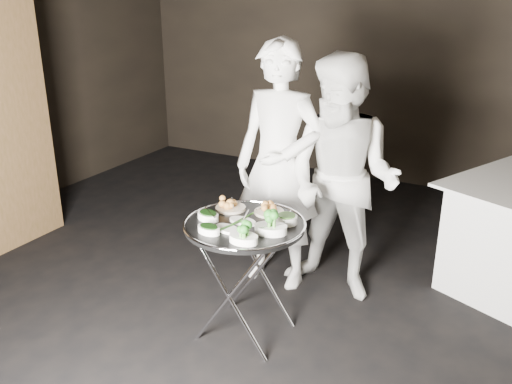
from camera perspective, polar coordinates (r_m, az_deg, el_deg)
The scene contains 16 objects.
floor at distance 3.84m, azimuth -4.08°, elevation -13.85°, with size 6.00×7.00×0.05m, color black.
wall_back at distance 6.46m, azimuth 12.75°, elevation 14.32°, with size 6.00×0.05×3.00m, color black.
tray_stand at distance 3.50m, azimuth -1.16°, elevation -8.68°, with size 0.53×0.45×0.78m.
serving_tray at distance 3.34m, azimuth -1.20°, elevation -3.46°, with size 0.76×0.76×0.04m.
potato_plate_a at distance 3.54m, azimuth -2.69°, elevation -1.36°, with size 0.20×0.20×0.07m.
potato_plate_b at distance 3.47m, azimuth 1.40°, elevation -1.79°, with size 0.20×0.20×0.07m.
greens_bowl at distance 3.33m, azimuth 3.23°, elevation -2.74°, with size 0.13×0.13×0.08m.
asparagus_plate_a at distance 3.34m, azimuth -1.43°, elevation -2.99°, with size 0.20×0.12×0.04m.
asparagus_plate_b at distance 3.24m, azimuth -3.00°, elevation -3.81°, with size 0.20×0.14×0.04m.
spinach_bowl_a at distance 3.39m, azimuth -5.07°, elevation -2.43°, with size 0.18×0.15×0.07m.
spinach_bowl_b at distance 3.21m, azimuth -5.00°, elevation -3.84°, with size 0.17×0.12×0.06m.
broccoli_bowl_a at distance 3.19m, azimuth 1.57°, elevation -3.73°, with size 0.23×0.19×0.08m.
broccoli_bowl_b at distance 3.08m, azimuth -1.31°, elevation -4.76°, with size 0.17×0.13×0.07m.
serving_utensils at distance 3.37m, azimuth -0.40°, elevation -2.21°, with size 0.57×0.41×0.01m.
waiter_left at distance 3.98m, azimuth 2.40°, elevation 2.67°, with size 0.67×0.44×1.85m, color silver.
waiter_right at distance 3.86m, azimuth 9.05°, elevation 1.18°, with size 0.86×0.67×1.76m, color silver.
Camera 1 is at (1.71, -2.67, 2.14)m, focal length 38.00 mm.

